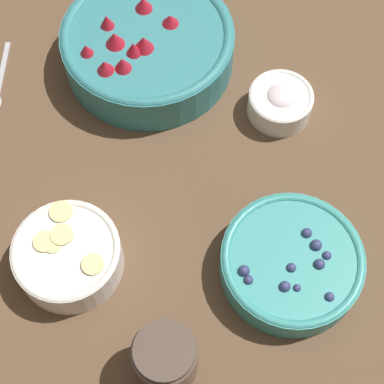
{
  "coord_description": "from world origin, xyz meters",
  "views": [
    {
      "loc": [
        -0.39,
        0.23,
        0.83
      ],
      "look_at": [
        -0.07,
        0.01,
        0.04
      ],
      "focal_mm": 60.0,
      "sensor_mm": 36.0,
      "label": 1
    }
  ],
  "objects_px": {
    "bowl_bananas": "(68,255)",
    "bowl_cream": "(280,101)",
    "jar_chocolate": "(165,359)",
    "bowl_strawberries": "(147,44)",
    "bowl_blueberries": "(291,263)"
  },
  "relations": [
    {
      "from": "bowl_bananas",
      "to": "bowl_strawberries",
      "type": "bearing_deg",
      "value": -48.86
    },
    {
      "from": "bowl_strawberries",
      "to": "bowl_bananas",
      "type": "height_order",
      "value": "bowl_strawberries"
    },
    {
      "from": "bowl_blueberries",
      "to": "bowl_bananas",
      "type": "height_order",
      "value": "bowl_bananas"
    },
    {
      "from": "bowl_bananas",
      "to": "bowl_cream",
      "type": "height_order",
      "value": "bowl_bananas"
    },
    {
      "from": "bowl_bananas",
      "to": "bowl_blueberries",
      "type": "bearing_deg",
      "value": -125.13
    },
    {
      "from": "bowl_strawberries",
      "to": "jar_chocolate",
      "type": "xyz_separation_m",
      "value": [
        -0.42,
        0.24,
        -0.0
      ]
    },
    {
      "from": "jar_chocolate",
      "to": "bowl_cream",
      "type": "bearing_deg",
      "value": -56.6
    },
    {
      "from": "bowl_strawberries",
      "to": "bowl_cream",
      "type": "relative_size",
      "value": 2.76
    },
    {
      "from": "bowl_cream",
      "to": "jar_chocolate",
      "type": "relative_size",
      "value": 1.07
    },
    {
      "from": "bowl_blueberries",
      "to": "bowl_bananas",
      "type": "xyz_separation_m",
      "value": [
        0.17,
        0.24,
        0.0
      ]
    },
    {
      "from": "bowl_bananas",
      "to": "bowl_cream",
      "type": "xyz_separation_m",
      "value": [
        0.04,
        -0.39,
        -0.01
      ]
    },
    {
      "from": "bowl_strawberries",
      "to": "bowl_blueberries",
      "type": "bearing_deg",
      "value": 176.12
    },
    {
      "from": "bowl_blueberries",
      "to": "bowl_cream",
      "type": "bearing_deg",
      "value": -33.8
    },
    {
      "from": "bowl_blueberries",
      "to": "jar_chocolate",
      "type": "distance_m",
      "value": 0.21
    },
    {
      "from": "bowl_strawberries",
      "to": "bowl_blueberries",
      "type": "xyz_separation_m",
      "value": [
        -0.41,
        0.03,
        -0.01
      ]
    }
  ]
}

